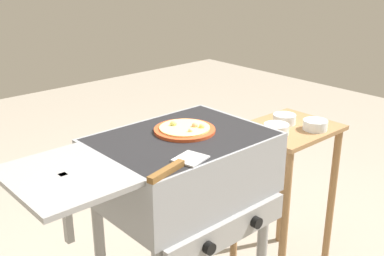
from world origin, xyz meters
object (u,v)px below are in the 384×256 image
object	(u,v)px
grill	(180,173)
spatula	(177,166)
topping_bowl_far	(284,119)
prep_table	(286,170)
topping_bowl_middle	(315,125)
topping_bowl_near	(276,129)
pizza_cheese	(185,129)

from	to	relation	value
grill	spatula	distance (m)	0.30
grill	topping_bowl_far	world-z (taller)	grill
grill	spatula	world-z (taller)	spatula
prep_table	topping_bowl_far	bearing A→B (deg)	69.34
topping_bowl_far	topping_bowl_middle	bearing A→B (deg)	-74.95
prep_table	topping_bowl_near	size ratio (longest dim) A/B	6.91
topping_bowl_far	grill	bearing A→B (deg)	-176.07
prep_table	topping_bowl_middle	bearing A→B (deg)	-61.63
topping_bowl_near	pizza_cheese	bearing A→B (deg)	174.60
pizza_cheese	topping_bowl_far	bearing A→B (deg)	1.13
spatula	topping_bowl_middle	size ratio (longest dim) A/B	2.38
grill	spatula	xyz separation A→B (m)	(-0.18, -0.19, 0.15)
pizza_cheese	prep_table	distance (m)	0.72
grill	spatula	size ratio (longest dim) A/B	3.61
topping_bowl_near	topping_bowl_far	bearing A→B (deg)	23.88
grill	topping_bowl_far	distance (m)	0.69
grill	topping_bowl_near	bearing A→B (deg)	-1.29
spatula	topping_bowl_near	xyz separation A→B (m)	(0.73, 0.18, -0.11)
grill	prep_table	bearing A→B (deg)	0.37
topping_bowl_near	prep_table	bearing A→B (deg)	8.09
spatula	topping_bowl_far	size ratio (longest dim) A/B	2.46
prep_table	topping_bowl_near	distance (m)	0.27
spatula	topping_bowl_far	distance (m)	0.91
pizza_cheese	topping_bowl_middle	distance (m)	0.70
pizza_cheese	topping_bowl_near	distance (m)	0.51
grill	pizza_cheese	distance (m)	0.17
topping_bowl_far	pizza_cheese	bearing A→B (deg)	-178.87
pizza_cheese	spatula	bearing A→B (deg)	-135.47
pizza_cheese	spatula	world-z (taller)	pizza_cheese
grill	topping_bowl_far	bearing A→B (deg)	3.93
spatula	topping_bowl_middle	bearing A→B (deg)	6.03
prep_table	topping_bowl_near	bearing A→B (deg)	-171.91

